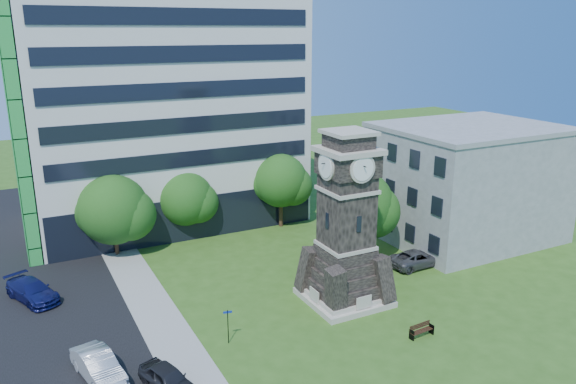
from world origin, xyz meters
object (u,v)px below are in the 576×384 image
car_street_south (168,380)px  street_sign (228,323)px  park_bench (421,330)px  clock_tower (346,230)px  car_street_mid (98,366)px  car_street_north (32,291)px  car_east_lot (417,258)px

car_street_south → street_sign: size_ratio=1.78×
park_bench → street_sign: size_ratio=0.75×
car_street_south → park_bench: 15.74m
clock_tower → car_street_mid: bearing=-174.2°
car_street_mid → park_bench: bearing=-26.7°
clock_tower → car_street_north: clock_tower is taller
car_street_south → car_east_lot: bearing=-1.4°
car_street_north → street_sign: street_sign is taller
car_street_south → car_street_north: 15.79m
car_street_south → car_street_mid: (-3.11, 2.87, 0.07)m
car_street_mid → car_street_north: 12.13m
car_street_south → street_sign: (4.58, 2.97, 0.72)m
clock_tower → street_sign: size_ratio=5.44×
car_street_north → park_bench: car_street_north is taller
car_street_south → car_street_mid: 4.23m
park_bench → car_east_lot: bearing=47.6°
park_bench → car_street_north: bearing=138.4°
car_street_mid → car_east_lot: 25.99m
clock_tower → street_sign: bearing=-170.2°
clock_tower → car_street_south: clock_tower is taller
clock_tower → park_bench: bearing=-76.0°
clock_tower → car_street_north: (-19.76, 10.11, -4.56)m
car_east_lot → clock_tower: bearing=103.9°
car_street_mid → park_bench: size_ratio=2.73×
clock_tower → car_street_south: bearing=-161.8°
car_street_mid → car_street_north: bearing=89.8°
car_street_mid → car_street_south: bearing=-55.4°
car_street_south → car_street_north: bearing=92.9°
clock_tower → street_sign: (-9.45, -1.63, -3.87)m
car_street_north → park_bench: bearing=-61.2°
street_sign → park_bench: bearing=-10.2°
car_east_lot → street_sign: size_ratio=2.17×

